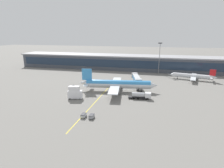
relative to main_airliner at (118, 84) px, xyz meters
The scene contains 12 objects.
ground_plane 12.07m from the main_airliner, 119.92° to the right, with size 700.00×700.00×0.00m, color slate.
apron_lead_in_line 11.07m from the main_airliner, 130.39° to the right, with size 0.30×80.00×0.01m, color yellow.
terminal_building 66.05m from the main_airliner, 99.53° to the left, with size 184.58×20.95×12.25m.
main_airliner is the anchor object (origin of this frame).
jet_bridge 14.55m from the main_airliner, 53.36° to the left, with size 7.88×18.69×6.76m.
fuel_tanker 16.56m from the main_airliner, 34.37° to the right, with size 11.00×3.58×3.25m.
belt_loader 23.46m from the main_airliner, 158.95° to the right, with size 4.69×6.62×3.49m.
catering_lift 24.19m from the main_airliner, 136.90° to the right, with size 7.19×3.98×6.30m.
baggage_cart_0 35.75m from the main_airliner, 99.33° to the right, with size 1.64×2.67×1.48m.
baggage_cart_1 35.41m from the main_airliner, 94.19° to the right, with size 1.64×2.67×1.48m.
commuter_jet_far 57.27m from the main_airliner, 40.22° to the left, with size 30.13×24.03×8.13m.
apron_light_mast_0 58.16m from the main_airliner, 67.99° to the left, with size 2.80×0.50×23.76m.
Camera 1 is at (25.71, -86.48, 31.02)m, focal length 30.24 mm.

